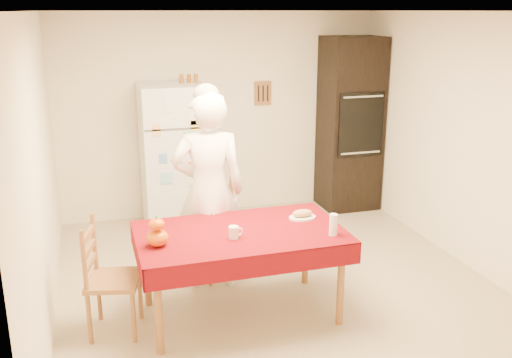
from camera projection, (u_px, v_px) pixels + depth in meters
name	position (u px, v px, depth m)	size (l,w,h in m)	color
floor	(277.00, 285.00, 5.41)	(4.50, 4.50, 0.00)	tan
room_shell	(279.00, 116.00, 4.95)	(4.02, 4.52, 2.51)	#EEE4C8
refrigerator	(175.00, 157.00, 6.71)	(0.75, 0.74, 1.70)	white
oven_cabinet	(350.00, 124.00, 7.31)	(0.70, 0.62, 2.20)	black
dining_table	(240.00, 239.00, 4.70)	(1.70, 1.00, 0.76)	brown
chair_far	(218.00, 224.00, 5.54)	(0.47, 0.45, 0.95)	brown
chair_left	(105.00, 274.00, 4.50)	(0.49, 0.50, 0.95)	brown
seated_woman	(209.00, 191.00, 5.19)	(0.67, 0.44, 1.84)	white
coffee_mug	(234.00, 232.00, 4.53)	(0.08, 0.08, 0.10)	silver
pumpkin_lower	(157.00, 238.00, 4.38)	(0.17, 0.17, 0.13)	#CF4604
pumpkin_upper	(157.00, 224.00, 4.35)	(0.12, 0.12, 0.09)	#DA4D05
wine_glass	(333.00, 225.00, 4.58)	(0.07, 0.07, 0.18)	white
bread_plate	(302.00, 217.00, 4.97)	(0.24, 0.24, 0.02)	white
bread_loaf	(302.00, 213.00, 4.96)	(0.18, 0.10, 0.06)	#A87B53
spice_jar_left	(181.00, 79.00, 6.53)	(0.05, 0.05, 0.10)	#92581A
spice_jar_mid	(189.00, 79.00, 6.56)	(0.05, 0.05, 0.10)	brown
spice_jar_right	(196.00, 78.00, 6.58)	(0.05, 0.05, 0.10)	#8D5519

